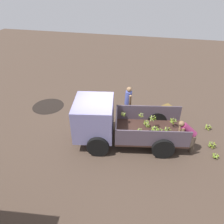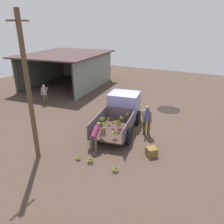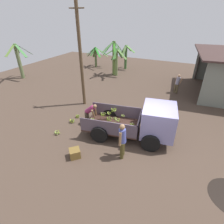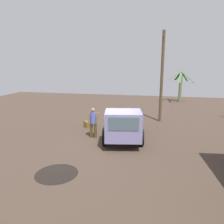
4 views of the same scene
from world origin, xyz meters
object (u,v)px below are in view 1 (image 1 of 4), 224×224
person_worker_loading (188,134)px  banana_bunch_on_ground_2 (208,127)px  cargo_truck (105,121)px  person_foreground_visitor (128,102)px  banana_bunch_on_ground_1 (216,156)px  banana_bunch_on_ground_0 (212,145)px  wooden_crate_0 (167,110)px

person_worker_loading → banana_bunch_on_ground_2: bearing=-126.5°
cargo_truck → person_foreground_visitor: size_ratio=2.76×
cargo_truck → person_worker_loading: 3.36m
cargo_truck → banana_bunch_on_ground_1: (-4.49, 0.12, -0.89)m
person_foreground_visitor → banana_bunch_on_ground_2: (-3.81, 0.04, -0.84)m
banana_bunch_on_ground_1 → person_worker_loading: bearing=-13.1°
person_worker_loading → banana_bunch_on_ground_2: size_ratio=4.54×
banana_bunch_on_ground_1 → cargo_truck: bearing=-1.6°
banana_bunch_on_ground_2 → banana_bunch_on_ground_0: bearing=88.9°
person_worker_loading → banana_bunch_on_ground_0: 1.33m
person_worker_loading → banana_bunch_on_ground_0: (-1.09, -0.36, -0.67)m
person_worker_loading → person_foreground_visitor: bearing=-34.6°
cargo_truck → banana_bunch_on_ground_1: 4.58m
cargo_truck → person_worker_loading: cargo_truck is taller
cargo_truck → banana_bunch_on_ground_1: bearing=168.3°
banana_bunch_on_ground_0 → cargo_truck: bearing=6.5°
banana_bunch_on_ground_0 → banana_bunch_on_ground_1: banana_bunch_on_ground_0 is taller
person_foreground_visitor → banana_bunch_on_ground_0: person_foreground_visitor is taller
banana_bunch_on_ground_1 → banana_bunch_on_ground_2: bearing=-89.2°
wooden_crate_0 → banana_bunch_on_ground_1: bearing=123.5°
person_foreground_visitor → person_worker_loading: 3.19m
cargo_truck → wooden_crate_0: bearing=-143.0°
person_foreground_visitor → banana_bunch_on_ground_1: bearing=-36.3°
banana_bunch_on_ground_0 → banana_bunch_on_ground_2: 1.29m
banana_bunch_on_ground_0 → banana_bunch_on_ground_1: (-0.05, 0.63, -0.02)m
person_foreground_visitor → banana_bunch_on_ground_2: person_foreground_visitor is taller
person_foreground_visitor → wooden_crate_0: bearing=16.9°
wooden_crate_0 → person_worker_loading: bearing=106.4°
banana_bunch_on_ground_2 → person_worker_loading: bearing=56.0°
person_foreground_visitor → banana_bunch_on_ground_0: size_ratio=5.50×
person_foreground_visitor → wooden_crate_0: size_ratio=3.76×
wooden_crate_0 → banana_bunch_on_ground_0: bearing=129.4°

